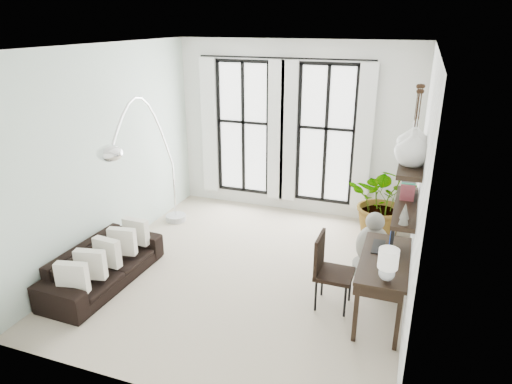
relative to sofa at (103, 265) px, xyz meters
The scene contains 16 objects.
floor 2.07m from the sofa, 28.44° to the left, with size 5.00×5.00×0.00m, color #BDAC96.
ceiling 3.56m from the sofa, 28.44° to the left, with size 5.00×5.00×0.00m, color white.
wall_left 1.70m from the sofa, 114.77° to the left, with size 5.00×5.00×0.00m, color silver.
wall_right 4.37m from the sofa, 13.54° to the left, with size 5.00×5.00×0.00m, color white.
wall_back 4.13m from the sofa, 62.62° to the left, with size 4.50×4.50×0.00m, color white.
windows 3.97m from the sofa, 64.83° to the left, with size 3.26×0.13×2.65m.
wall_shelves 4.21m from the sofa, ahead, with size 0.25×1.30×0.60m.
sofa is the anchor object (origin of this frame).
throw_pillows 0.24m from the sofa, ahead, with size 0.40×1.52×0.40m.
plant 4.56m from the sofa, 38.11° to the left, with size 1.20×1.04×1.33m, color #2D7228.
desk 3.81m from the sofa, ahead, with size 0.58×1.36×1.20m.
desk_chair 3.12m from the sofa, ahead, with size 0.47×0.47×0.98m.
arc_lamp 2.02m from the sofa, 84.90° to the left, with size 0.75×2.55×2.50m.
buddha 3.85m from the sofa, 23.46° to the left, with size 0.54×0.54×0.97m.
vase_a 4.39m from the sofa, ahead, with size 0.37×0.37×0.38m, color white.
vase_b 4.44m from the sofa, ahead, with size 0.37×0.37×0.38m, color white.
Camera 1 is at (2.11, -5.55, 3.51)m, focal length 32.00 mm.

